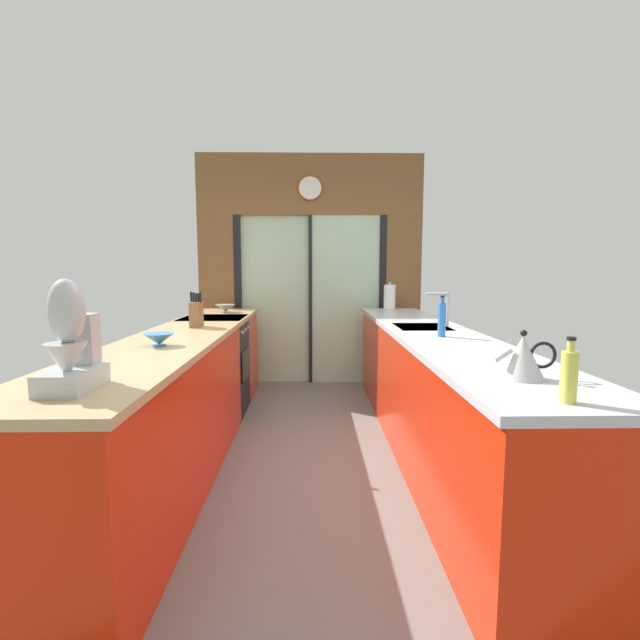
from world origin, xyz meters
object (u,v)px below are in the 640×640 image
object	(u,v)px
kettle	(523,357)
soap_bottle_far	(442,319)
mixing_bowl_near	(159,339)
knife_block	(196,314)
stand_mixer	(71,348)
oven_range	(215,366)
mixing_bowl_far	(225,308)
paper_towel_roll	(390,297)
soap_bottle_near	(569,375)

from	to	relation	value
kettle	soap_bottle_far	bearing A→B (deg)	90.10
mixing_bowl_near	knife_block	distance (m)	0.87
mixing_bowl_near	stand_mixer	world-z (taller)	stand_mixer
knife_block	soap_bottle_far	size ratio (longest dim) A/B	1.00
oven_range	kettle	xyz separation A→B (m)	(1.80, -2.37, 0.55)
mixing_bowl_far	paper_towel_roll	world-z (taller)	paper_towel_roll
mixing_bowl_far	stand_mixer	size ratio (longest dim) A/B	0.48
soap_bottle_near	oven_range	bearing A→B (deg)	123.56
mixing_bowl_near	stand_mixer	distance (m)	0.96
knife_block	paper_towel_roll	distance (m)	2.32
kettle	soap_bottle_far	xyz separation A→B (m)	(-0.00, 1.15, 0.03)
soap_bottle_near	paper_towel_roll	size ratio (longest dim) A/B	0.74
mixing_bowl_far	kettle	bearing A→B (deg)	-57.97
soap_bottle_far	paper_towel_roll	size ratio (longest dim) A/B	0.91
oven_range	mixing_bowl_far	world-z (taller)	mixing_bowl_far
soap_bottle_near	kettle	bearing A→B (deg)	89.67
oven_range	mixing_bowl_near	size ratio (longest dim) A/B	5.10
knife_block	stand_mixer	size ratio (longest dim) A/B	0.66
oven_range	paper_towel_roll	xyz separation A→B (m)	(1.80, 0.79, 0.60)
mixing_bowl_near	paper_towel_roll	size ratio (longest dim) A/B	0.59
kettle	paper_towel_roll	world-z (taller)	paper_towel_roll
kettle	soap_bottle_near	xyz separation A→B (m)	(-0.00, -0.34, 0.01)
oven_range	stand_mixer	bearing A→B (deg)	-89.58
knife_block	oven_range	bearing A→B (deg)	91.52
oven_range	mixing_bowl_near	xyz separation A→B (m)	(0.02, -1.56, 0.51)
soap_bottle_far	paper_towel_roll	bearing A→B (deg)	90.00
knife_block	soap_bottle_far	world-z (taller)	soap_bottle_far
soap_bottle_near	soap_bottle_far	distance (m)	1.49
mixing_bowl_far	kettle	xyz separation A→B (m)	(1.78, -2.85, 0.05)
soap_bottle_far	knife_block	bearing A→B (deg)	163.37
mixing_bowl_far	mixing_bowl_near	bearing A→B (deg)	-90.00
mixing_bowl_near	soap_bottle_near	distance (m)	2.12
knife_block	kettle	world-z (taller)	knife_block
oven_range	soap_bottle_far	size ratio (longest dim) A/B	3.31
kettle	soap_bottle_near	world-z (taller)	soap_bottle_near
mixing_bowl_far	paper_towel_roll	xyz separation A→B (m)	(1.78, 0.32, 0.09)
oven_range	soap_bottle_near	world-z (taller)	soap_bottle_near
oven_range	kettle	size ratio (longest dim) A/B	3.49
kettle	soap_bottle_far	distance (m)	1.15
oven_range	knife_block	distance (m)	0.90
mixing_bowl_far	oven_range	bearing A→B (deg)	-92.22
mixing_bowl_near	mixing_bowl_far	bearing A→B (deg)	90.00
oven_range	stand_mixer	distance (m)	2.59
mixing_bowl_far	stand_mixer	distance (m)	2.99
mixing_bowl_near	paper_towel_roll	bearing A→B (deg)	52.85
mixing_bowl_far	paper_towel_roll	bearing A→B (deg)	10.18
mixing_bowl_near	paper_towel_roll	world-z (taller)	paper_towel_roll
soap_bottle_near	paper_towel_roll	world-z (taller)	paper_towel_roll
mixing_bowl_near	soap_bottle_far	world-z (taller)	soap_bottle_far
soap_bottle_near	soap_bottle_far	size ratio (longest dim) A/B	0.82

